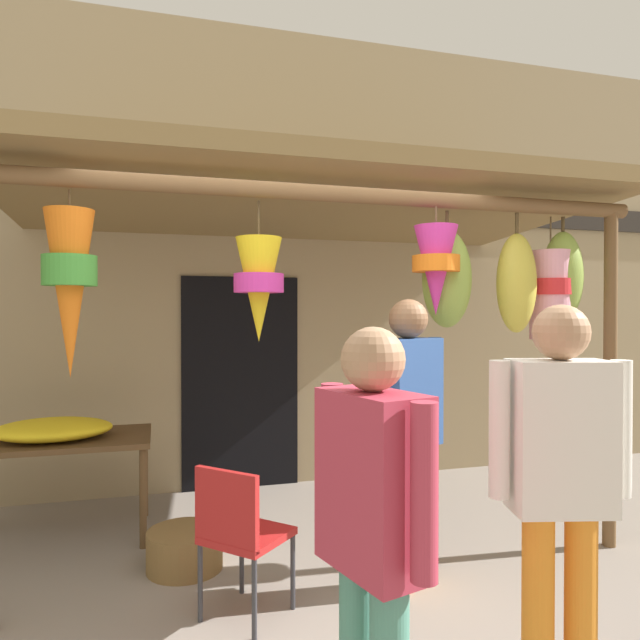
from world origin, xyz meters
TOP-DOWN VIEW (x-y plane):
  - ground_plane at (0.00, 0.00)m, footprint 30.00×30.00m
  - shop_facade at (-0.00, 2.41)m, footprint 12.88×0.29m
  - market_stall_canopy at (0.39, 1.07)m, footprint 4.45×2.65m
  - display_table at (-1.48, 1.40)m, footprint 1.25×0.76m
  - flower_heap_on_table at (-1.51, 1.33)m, footprint 0.81×0.57m
  - folding_chair at (-0.38, -0.07)m, footprint 0.57×0.57m
  - wicker_basket_by_table at (-0.63, 0.66)m, footprint 0.49×0.49m
  - customer_foreground at (-0.10, -1.33)m, footprint 0.32×0.58m
  - shopper_by_bananas at (0.65, 0.03)m, footprint 0.55×0.37m
  - passerby_at_right at (0.80, -1.14)m, footprint 0.58×0.31m

SIDE VIEW (x-z plane):
  - ground_plane at x=0.00m, z-range 0.00..0.00m
  - wicker_basket_by_table at x=-0.63m, z-range 0.00..0.25m
  - folding_chair at x=-0.38m, z-range 0.08..0.92m
  - display_table at x=-1.48m, z-range 0.29..1.04m
  - flower_heap_on_table at x=-1.51m, z-range 0.75..0.90m
  - customer_foreground at x=-0.10m, z-range 0.14..1.76m
  - passerby_at_right at x=0.80m, z-range 0.16..1.85m
  - shopper_by_bananas at x=0.65m, z-range 0.16..1.91m
  - shop_facade at x=0.00m, z-range 0.00..4.38m
  - market_stall_canopy at x=0.39m, z-range 1.00..3.64m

